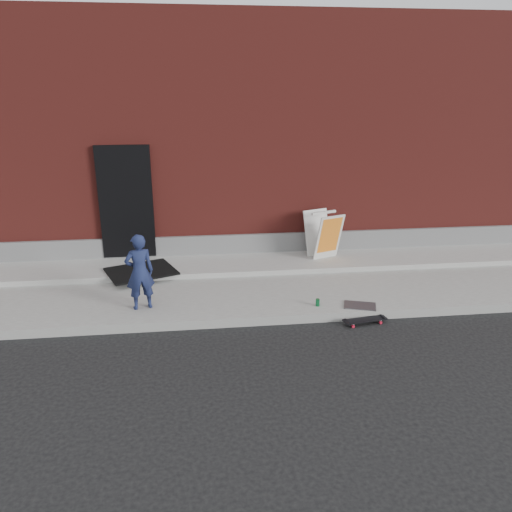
{
  "coord_description": "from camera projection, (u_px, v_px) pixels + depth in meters",
  "views": [
    {
      "loc": [
        -1.2,
        -7.03,
        3.55
      ],
      "look_at": [
        -0.25,
        0.8,
        0.9
      ],
      "focal_mm": 35.0,
      "sensor_mm": 36.0,
      "label": 1
    }
  ],
  "objects": [
    {
      "name": "apron",
      "position": [
        259.0,
        263.0,
        10.08
      ],
      "size": [
        20.0,
        1.2,
        0.1
      ],
      "primitive_type": "cube",
      "color": "gray",
      "rests_on": "sidewalk"
    },
    {
      "name": "ground",
      "position": [
        278.0,
        325.0,
        7.89
      ],
      "size": [
        80.0,
        80.0,
        0.0
      ],
      "primitive_type": "plane",
      "color": "black",
      "rests_on": "ground"
    },
    {
      "name": "child",
      "position": [
        140.0,
        272.0,
        7.95
      ],
      "size": [
        0.52,
        0.41,
        1.25
      ],
      "primitive_type": "imported",
      "rotation": [
        0.0,
        0.0,
        3.42
      ],
      "color": "#192146",
      "rests_on": "sidewalk"
    },
    {
      "name": "skateboard",
      "position": [
        365.0,
        320.0,
        7.91
      ],
      "size": [
        0.71,
        0.29,
        0.08
      ],
      "color": "red",
      "rests_on": "ground"
    },
    {
      "name": "doormat",
      "position": [
        141.0,
        271.0,
        9.44
      ],
      "size": [
        1.48,
        1.36,
        0.03
      ],
      "primitive_type": "cube",
      "rotation": [
        0.0,
        0.0,
        0.38
      ],
      "color": "black",
      "rests_on": "apron"
    },
    {
      "name": "soda_can",
      "position": [
        318.0,
        302.0,
        8.21
      ],
      "size": [
        0.07,
        0.07,
        0.12
      ],
      "primitive_type": "cylinder",
      "rotation": [
        0.0,
        0.0,
        -0.01
      ],
      "color": "#17763D",
      "rests_on": "sidewalk"
    },
    {
      "name": "utility_plate",
      "position": [
        360.0,
        306.0,
        8.21
      ],
      "size": [
        0.59,
        0.47,
        0.02
      ],
      "primitive_type": "cube",
      "rotation": [
        0.0,
        0.0,
        -0.32
      ],
      "color": "#4E4D52",
      "rests_on": "sidewalk"
    },
    {
      "name": "pizza_sign",
      "position": [
        324.0,
        234.0,
        10.18
      ],
      "size": [
        0.78,
        0.84,
        0.95
      ],
      "color": "silver",
      "rests_on": "apron"
    },
    {
      "name": "building",
      "position": [
        238.0,
        129.0,
        13.67
      ],
      "size": [
        20.0,
        8.1,
        5.0
      ],
      "color": "maroon",
      "rests_on": "ground"
    },
    {
      "name": "sidewalk",
      "position": [
        265.0,
        285.0,
        9.28
      ],
      "size": [
        20.0,
        3.0,
        0.15
      ],
      "primitive_type": "cube",
      "color": "gray",
      "rests_on": "ground"
    }
  ]
}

